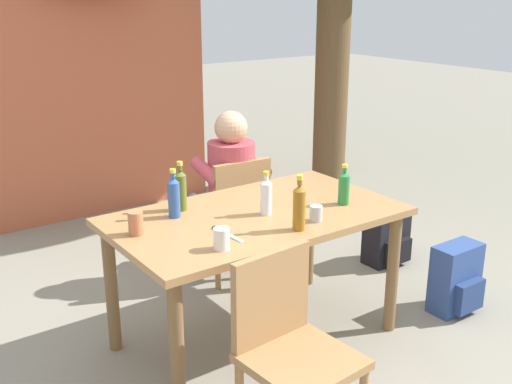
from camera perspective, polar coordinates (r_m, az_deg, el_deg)
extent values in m
plane|color=gray|center=(3.72, 0.00, -13.28)|extent=(24.00, 24.00, 0.00)
cube|color=#A37547|center=(3.38, 0.00, -2.25)|extent=(1.58, 0.91, 0.04)
cylinder|color=brown|center=(2.93, -7.28, -14.35)|extent=(0.07, 0.07, 0.74)
cylinder|color=brown|center=(3.72, 12.45, -7.26)|extent=(0.07, 0.07, 0.74)
cylinder|color=brown|center=(3.53, -13.16, -8.72)|extent=(0.07, 0.07, 0.74)
cylinder|color=brown|center=(4.21, 4.93, -3.79)|extent=(0.07, 0.07, 0.74)
cube|color=#A37547|center=(4.33, -2.58, -2.22)|extent=(0.47, 0.47, 0.04)
cube|color=#A37547|center=(4.09, -1.25, -0.04)|extent=(0.42, 0.07, 0.42)
cylinder|color=#A37547|center=(4.65, -1.64, -3.69)|extent=(0.04, 0.04, 0.41)
cylinder|color=#A37547|center=(4.49, -5.85, -4.63)|extent=(0.04, 0.04, 0.41)
cylinder|color=#A37547|center=(4.35, 0.88, -5.28)|extent=(0.04, 0.04, 0.41)
cylinder|color=#A37547|center=(4.18, -3.54, -6.37)|extent=(0.04, 0.04, 0.41)
cube|color=#A37547|center=(2.74, 4.22, -15.27)|extent=(0.47, 0.47, 0.04)
cube|color=#A37547|center=(2.75, 1.40, -9.54)|extent=(0.42, 0.07, 0.42)
cylinder|color=#A37547|center=(3.09, 4.22, -16.01)|extent=(0.04, 0.04, 0.41)
cylinder|color=#B7424C|center=(4.20, -2.26, 1.16)|extent=(0.32, 0.32, 0.52)
sphere|color=tan|center=(4.11, -2.32, 5.95)|extent=(0.22, 0.22, 0.22)
cylinder|color=#383847|center=(4.49, -2.66, -1.20)|extent=(0.14, 0.40, 0.14)
cylinder|color=#383847|center=(4.73, -3.94, -3.11)|extent=(0.11, 0.11, 0.45)
cylinder|color=#B7424C|center=(4.28, -0.16, 2.59)|extent=(0.09, 0.31, 0.16)
cylinder|color=#383847|center=(4.40, -4.63, -1.65)|extent=(0.14, 0.40, 0.14)
cylinder|color=#383847|center=(4.64, -5.83, -3.58)|extent=(0.11, 0.11, 0.45)
cylinder|color=#B7424C|center=(4.08, -4.49, 1.76)|extent=(0.09, 0.31, 0.16)
cylinder|color=#566623|center=(3.41, -6.94, -0.06)|extent=(0.06, 0.06, 0.20)
cone|color=#566623|center=(3.38, -7.01, 1.76)|extent=(0.06, 0.06, 0.03)
cylinder|color=#566623|center=(3.37, -7.03, 2.21)|extent=(0.03, 0.03, 0.03)
cylinder|color=yellow|center=(3.37, -7.04, 2.62)|extent=(0.03, 0.03, 0.02)
cylinder|color=white|center=(3.33, 0.93, -0.64)|extent=(0.06, 0.06, 0.17)
cone|color=white|center=(3.30, 0.94, 0.98)|extent=(0.06, 0.06, 0.02)
cylinder|color=white|center=(3.29, 0.94, 1.38)|extent=(0.03, 0.03, 0.02)
cylinder|color=yellow|center=(3.29, 0.94, 1.75)|extent=(0.03, 0.03, 0.02)
cylinder|color=#2D56A3|center=(3.31, -7.56, -0.72)|extent=(0.06, 0.06, 0.19)
cone|color=#2D56A3|center=(3.28, -7.64, 1.09)|extent=(0.06, 0.06, 0.03)
cylinder|color=#2D56A3|center=(3.27, -7.66, 1.54)|extent=(0.03, 0.03, 0.03)
cylinder|color=yellow|center=(3.26, -7.67, 1.94)|extent=(0.03, 0.03, 0.02)
cylinder|color=#996019|center=(3.11, 3.98, -1.70)|extent=(0.06, 0.06, 0.21)
cone|color=#996019|center=(3.08, 4.03, 0.38)|extent=(0.06, 0.06, 0.03)
cylinder|color=#996019|center=(3.07, 4.04, 0.89)|extent=(0.03, 0.03, 0.03)
cylinder|color=yellow|center=(3.06, 4.05, 1.35)|extent=(0.03, 0.03, 0.02)
cylinder|color=#287A38|center=(3.52, 8.08, 0.19)|extent=(0.06, 0.06, 0.17)
cone|color=#287A38|center=(3.49, 8.15, 1.68)|extent=(0.06, 0.06, 0.02)
cylinder|color=#287A38|center=(3.49, 8.17, 2.05)|extent=(0.03, 0.03, 0.02)
cylinder|color=yellow|center=(3.48, 8.18, 2.39)|extent=(0.03, 0.03, 0.02)
cylinder|color=#BC6B47|center=(3.12, -11.02, -2.84)|extent=(0.07, 0.07, 0.12)
cylinder|color=white|center=(2.90, -3.20, -4.31)|extent=(0.08, 0.08, 0.10)
cylinder|color=#B2B7BC|center=(3.26, 5.54, -1.97)|extent=(0.07, 0.07, 0.08)
cube|color=silver|center=(3.06, -2.29, -4.09)|extent=(0.03, 0.18, 0.01)
cube|color=black|center=(3.14, -3.49, -3.44)|extent=(0.02, 0.08, 0.01)
cube|color=black|center=(4.68, 11.88, -4.10)|extent=(0.32, 0.19, 0.39)
cube|color=black|center=(4.63, 12.94, -5.37)|extent=(0.22, 0.06, 0.17)
cube|color=#2D4784|center=(4.10, 17.86, -7.52)|extent=(0.32, 0.17, 0.44)
cube|color=navy|center=(4.08, 19.04, -9.06)|extent=(0.22, 0.06, 0.19)
cylinder|color=brown|center=(6.27, 7.06, 12.32)|extent=(0.34, 0.34, 2.62)
cube|color=#B25638|center=(6.29, -16.81, 8.69)|extent=(2.06, 1.56, 1.96)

